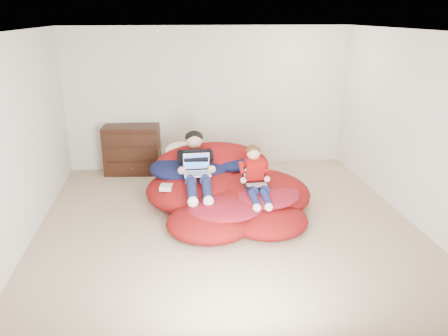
# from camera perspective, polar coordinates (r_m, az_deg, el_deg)

# --- Properties ---
(room_shell) EXTENTS (5.10, 5.10, 2.77)m
(room_shell) POSITION_cam_1_polar(r_m,az_deg,el_deg) (5.84, 0.43, -5.48)
(room_shell) COLOR tan
(room_shell) RESTS_ON ground
(dresser) EXTENTS (0.99, 0.58, 0.85)m
(dresser) POSITION_cam_1_polar(r_m,az_deg,el_deg) (7.85, -11.90, 2.37)
(dresser) COLOR black
(dresser) RESTS_ON ground
(beanbag_pile) EXTENTS (2.40, 2.31, 0.89)m
(beanbag_pile) POSITION_cam_1_polar(r_m,az_deg,el_deg) (6.36, 0.14, -2.89)
(beanbag_pile) COLOR maroon
(beanbag_pile) RESTS_ON ground
(cream_pillow) EXTENTS (0.49, 0.31, 0.31)m
(cream_pillow) POSITION_cam_1_polar(r_m,az_deg,el_deg) (6.97, -5.75, 2.18)
(cream_pillow) COLOR silver
(cream_pillow) RESTS_ON beanbag_pile
(older_boy) EXTENTS (0.36, 1.34, 0.71)m
(older_boy) POSITION_cam_1_polar(r_m,az_deg,el_deg) (6.24, -3.66, 0.61)
(older_boy) COLOR black
(older_boy) RESTS_ON beanbag_pile
(younger_boy) EXTENTS (0.32, 0.85, 0.68)m
(younger_boy) POSITION_cam_1_polar(r_m,az_deg,el_deg) (5.93, 4.13, -0.87)
(younger_boy) COLOR #AA0F0F
(younger_boy) RESTS_ON beanbag_pile
(laptop_white) EXTENTS (0.37, 0.33, 0.27)m
(laptop_white) POSITION_cam_1_polar(r_m,az_deg,el_deg) (6.12, -3.57, 0.00)
(laptop_white) COLOR silver
(laptop_white) RESTS_ON older_boy
(laptop_black) EXTENTS (0.33, 0.32, 0.23)m
(laptop_black) POSITION_cam_1_polar(r_m,az_deg,el_deg) (5.96, 4.12, -1.52)
(laptop_black) COLOR black
(laptop_black) RESTS_ON younger_boy
(power_adapter) EXTENTS (0.19, 0.19, 0.06)m
(power_adapter) POSITION_cam_1_polar(r_m,az_deg,el_deg) (6.09, -7.55, -2.52)
(power_adapter) COLOR silver
(power_adapter) RESTS_ON beanbag_pile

